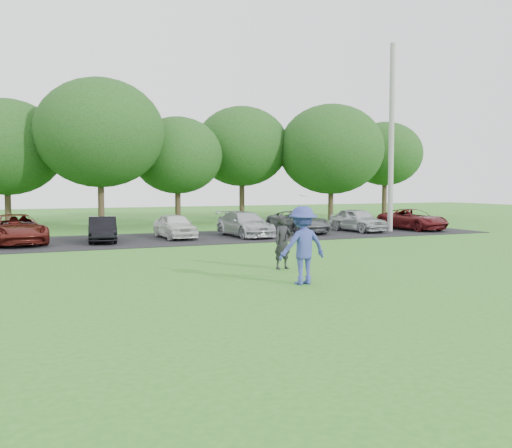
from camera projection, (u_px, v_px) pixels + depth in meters
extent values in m
plane|color=#317020|center=(311.00, 284.00, 14.36)|extent=(100.00, 100.00, 0.00)
cube|color=black|center=(174.00, 239.00, 26.25)|extent=(32.00, 6.50, 0.03)
cylinder|color=gray|center=(391.00, 138.00, 29.96)|extent=(0.28, 0.28, 9.85)
imported|color=#323C8D|center=(303.00, 245.00, 14.33)|extent=(1.31, 0.80, 1.97)
cylinder|color=white|center=(305.00, 196.00, 14.30)|extent=(0.27, 0.27, 0.08)
imported|color=black|center=(283.00, 242.00, 16.89)|extent=(0.65, 0.49, 1.61)
cube|color=black|center=(291.00, 234.00, 16.78)|extent=(0.16, 0.12, 0.10)
imported|color=#501611|center=(16.00, 229.00, 23.70)|extent=(2.67, 4.71, 1.24)
imported|color=black|center=(103.00, 229.00, 24.58)|extent=(1.59, 3.42, 1.09)
imported|color=silver|center=(175.00, 226.00, 26.26)|extent=(1.48, 3.41, 1.15)
imported|color=#A9ACB1|center=(245.00, 224.00, 27.21)|extent=(1.90, 4.14, 1.17)
imported|color=#54565B|center=(298.00, 222.00, 29.21)|extent=(2.16, 4.19, 1.13)
imported|color=#B2B5BA|center=(358.00, 220.00, 30.10)|extent=(1.79, 3.72, 1.23)
imported|color=#561216|center=(413.00, 219.00, 31.16)|extent=(2.42, 4.31, 1.14)
cylinder|color=#38281C|center=(8.00, 208.00, 33.83)|extent=(0.36, 0.36, 2.20)
ellipsoid|color=#214C19|center=(6.00, 147.00, 33.58)|extent=(6.68, 6.68, 5.68)
cylinder|color=#38281C|center=(101.00, 204.00, 33.23)|extent=(0.36, 0.36, 2.70)
ellipsoid|color=#214C19|center=(100.00, 133.00, 32.95)|extent=(7.42, 7.42, 6.31)
cylinder|color=#38281C|center=(178.00, 206.00, 36.52)|extent=(0.36, 0.36, 2.20)
ellipsoid|color=#214C19|center=(177.00, 155.00, 36.29)|extent=(5.76, 5.76, 4.90)
cylinder|color=#38281C|center=(242.00, 201.00, 39.77)|extent=(0.36, 0.36, 2.70)
ellipsoid|color=#214C19|center=(242.00, 146.00, 39.50)|extent=(6.50, 6.50, 5.53)
cylinder|color=#38281C|center=(331.00, 205.00, 39.41)|extent=(0.36, 0.36, 2.20)
ellipsoid|color=#214C19|center=(331.00, 149.00, 39.14)|extent=(7.24, 7.24, 6.15)
cylinder|color=#38281C|center=(384.00, 200.00, 42.86)|extent=(0.36, 0.36, 2.70)
ellipsoid|color=#214C19|center=(385.00, 154.00, 42.62)|extent=(5.58, 5.58, 4.74)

